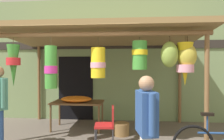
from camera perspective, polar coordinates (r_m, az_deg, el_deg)
name	(u,v)px	position (r m, az deg, el deg)	size (l,w,h in m)	color
shop_facade	(96,60)	(6.45, -4.56, 2.90)	(11.82, 0.29, 3.81)	#7A9360
market_stall_canopy	(106,43)	(4.95, -1.70, 7.73)	(4.89, 2.60, 2.61)	brown
display_table	(78,104)	(5.54, -9.73, -9.59)	(1.35, 0.75, 0.74)	brown
flower_heap_on_table	(77,99)	(5.44, -10.01, -8.15)	(0.82, 0.57, 0.15)	orange
folding_chair	(108,122)	(4.35, -1.16, -14.71)	(0.44, 0.44, 0.84)	#AD1E1E
wicker_basket_spare	(121,129)	(5.13, 2.71, -16.44)	(0.38, 0.38, 0.29)	olive
customer_foreground	(146,123)	(2.84, 9.75, -14.66)	(0.29, 0.58, 1.55)	silver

